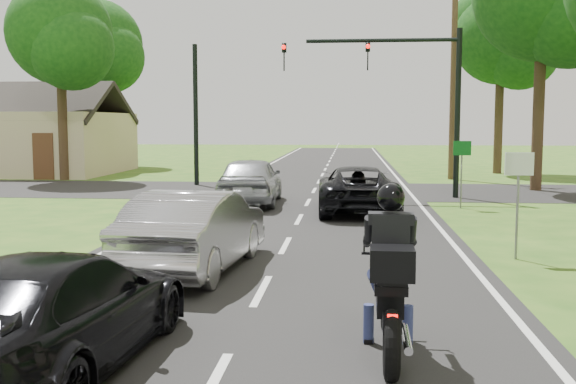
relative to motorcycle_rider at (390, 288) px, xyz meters
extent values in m
plane|color=#295618|center=(-1.87, 2.81, -0.80)|extent=(140.00, 140.00, 0.00)
cube|color=black|center=(-1.87, 12.81, -0.80)|extent=(8.00, 100.00, 0.01)
cube|color=black|center=(-1.87, 18.81, -0.80)|extent=(60.00, 7.00, 0.01)
torus|color=black|center=(0.02, 0.89, -0.44)|extent=(0.17, 0.72, 0.71)
torus|color=black|center=(-0.02, -0.73, -0.44)|extent=(0.19, 0.78, 0.78)
cube|color=black|center=(0.00, 0.19, -0.12)|extent=(0.33, 1.03, 0.32)
sphere|color=black|center=(0.01, 0.46, 0.07)|extent=(0.37, 0.37, 0.37)
cube|color=black|center=(-0.01, -0.19, 0.07)|extent=(0.38, 0.60, 0.11)
cube|color=#FF0C07|center=(-0.02, -0.85, -0.10)|extent=(0.11, 0.03, 0.05)
cylinder|color=silver|center=(0.16, -0.41, -0.47)|extent=(0.12, 0.87, 0.10)
cylinder|color=black|center=(0.01, 0.67, 0.27)|extent=(0.67, 0.05, 0.04)
cube|color=black|center=(-0.01, -0.52, 0.40)|extent=(0.49, 0.44, 0.35)
cube|color=black|center=(0.00, 0.02, 0.54)|extent=(0.44, 0.25, 0.65)
sphere|color=black|center=(0.00, 0.10, 1.05)|extent=(0.32, 0.32, 0.32)
cylinder|color=navy|center=(-0.23, 0.39, -0.55)|extent=(0.13, 0.13, 0.49)
cylinder|color=navy|center=(0.24, 0.37, -0.55)|extent=(0.13, 0.13, 0.49)
imported|color=black|center=(-0.25, 12.54, -0.09)|extent=(2.51, 5.09, 1.39)
imported|color=#A4A4A9|center=(-3.26, 4.19, -0.05)|extent=(1.99, 4.62, 1.48)
imported|color=#9EA1A5|center=(-3.73, 14.18, 0.00)|extent=(2.03, 4.71, 1.58)
imported|color=black|center=(-3.67, -0.82, -0.13)|extent=(2.09, 4.63, 1.31)
cylinder|color=black|center=(3.33, 16.81, 2.20)|extent=(0.20, 0.20, 6.00)
cylinder|color=black|center=(0.63, 16.81, 4.80)|extent=(5.40, 0.14, 0.14)
imported|color=black|center=(0.13, 16.81, 4.25)|extent=(0.16, 0.36, 1.00)
imported|color=black|center=(-2.87, 16.81, 4.25)|extent=(0.16, 0.36, 1.00)
sphere|color=#FF0C07|center=(0.13, 16.63, 4.58)|extent=(0.16, 0.16, 0.16)
sphere|color=#FF0C07|center=(-2.87, 16.63, 4.58)|extent=(0.16, 0.16, 0.16)
cylinder|color=black|center=(-7.07, 20.81, 2.20)|extent=(0.20, 0.20, 6.00)
cylinder|color=brown|center=(4.33, 24.81, 4.20)|extent=(0.28, 0.28, 10.00)
cylinder|color=slate|center=(2.83, 5.81, 0.20)|extent=(0.05, 0.05, 2.00)
cube|color=silver|center=(2.83, 5.78, 1.10)|extent=(0.55, 0.04, 0.45)
cylinder|color=slate|center=(3.03, 13.81, 0.20)|extent=(0.05, 0.05, 2.00)
cube|color=#0C591E|center=(3.03, 13.78, 1.10)|extent=(0.55, 0.04, 0.45)
cylinder|color=#332316|center=(6.93, 19.81, 2.70)|extent=(0.44, 0.44, 7.00)
sphere|color=#103B10|center=(7.83, 19.09, 6.07)|extent=(4.32, 4.32, 4.32)
cylinder|color=#332316|center=(7.33, 28.81, 2.42)|extent=(0.44, 0.44, 6.44)
sphere|color=#103B10|center=(7.33, 28.81, 6.33)|extent=(4.95, 4.95, 4.95)
sphere|color=#103B10|center=(8.15, 28.15, 5.52)|extent=(3.96, 3.96, 3.96)
cylinder|color=#332316|center=(-13.87, 22.81, 2.28)|extent=(0.44, 0.44, 6.16)
sphere|color=#103B10|center=(-13.87, 22.81, 6.02)|extent=(4.80, 4.80, 4.80)
sphere|color=#103B10|center=(-13.07, 22.17, 5.25)|extent=(3.84, 3.84, 3.84)
cylinder|color=#332316|center=(-15.87, 32.81, 2.56)|extent=(0.44, 0.44, 6.72)
sphere|color=#103B10|center=(-15.87, 32.81, 6.64)|extent=(5.40, 5.40, 5.40)
sphere|color=#103B10|center=(-14.97, 32.09, 5.80)|extent=(4.32, 4.32, 4.32)
cube|color=tan|center=(-17.87, 26.81, 0.80)|extent=(10.00, 8.00, 3.20)
cube|color=black|center=(-17.87, 24.81, 2.90)|extent=(10.20, 4.00, 2.29)
cube|color=black|center=(-17.87, 28.81, 2.90)|extent=(10.20, 4.00, 2.29)
camera|label=1|loc=(-0.48, -7.72, 1.91)|focal=42.00mm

